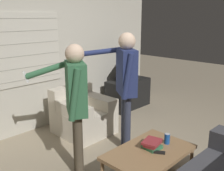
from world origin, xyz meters
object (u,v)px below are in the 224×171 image
person_right_standing (126,77)px  floor_fan (103,109)px  book_stack (152,144)px  soda_can (167,139)px  tv (128,68)px  armchair_beige (82,114)px  coffee_table (149,154)px  person_left_standing (75,95)px  spare_remote (159,152)px

person_right_standing → floor_fan: person_right_standing is taller
person_right_standing → book_stack: person_right_standing is taller
soda_can → tv: bearing=52.0°
armchair_beige → book_stack: armchair_beige is taller
coffee_table → soda_can: (0.29, -0.04, 0.10)m
soda_can → floor_fan: soda_can is taller
tv → person_left_standing: 2.53m
armchair_beige → coffee_table: armchair_beige is taller
book_stack → soda_can: bearing=-15.0°
person_right_standing → floor_fan: (0.53, 1.01, -0.85)m
spare_remote → floor_fan: 2.05m
coffee_table → person_left_standing: 1.07m
soda_can → coffee_table: bearing=171.7°
tv → soda_can: tv is taller
person_left_standing → person_right_standing: size_ratio=0.95×
tv → book_stack: size_ratio=2.91×
person_left_standing → spare_remote: 1.13m
coffee_table → person_right_standing: (0.39, 0.72, 0.70)m
coffee_table → spare_remote: 0.12m
armchair_beige → soda_can: armchair_beige is taller
floor_fan → tv: bearing=9.1°
coffee_table → book_stack: bearing=12.8°
tv → spare_remote: size_ratio=5.87×
person_left_standing → armchair_beige: bearing=-11.1°
book_stack → coffee_table: bearing=-167.2°
armchair_beige → person_left_standing: size_ratio=0.53×
spare_remote → tv: bearing=18.1°
person_right_standing → spare_remote: bearing=-169.3°
tv → floor_fan: 1.07m
armchair_beige → person_right_standing: bearing=94.2°
armchair_beige → person_left_standing: (-0.80, -0.88, 0.69)m
coffee_table → book_stack: 0.11m
person_right_standing → book_stack: size_ratio=6.22×
soda_can → floor_fan: (0.63, 1.77, -0.24)m
armchair_beige → spare_remote: 1.74m
coffee_table → person_right_standing: size_ratio=0.61×
armchair_beige → tv: 1.57m
armchair_beige → spare_remote: armchair_beige is taller
person_left_standing → coffee_table: bearing=-115.5°
soda_can → spare_remote: soda_can is taller
tv → spare_remote: tv is taller
tv → armchair_beige: bearing=-28.0°
spare_remote → person_left_standing: bearing=91.0°
floor_fan → book_stack: bearing=-116.4°
soda_can → armchair_beige: bearing=88.7°
soda_can → spare_remote: bearing=-165.2°
armchair_beige → person_left_standing: person_left_standing is taller
armchair_beige → tv: bearing=-169.8°
coffee_table → spare_remote: (0.03, -0.11, 0.05)m
person_right_standing → spare_remote: size_ratio=12.54×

